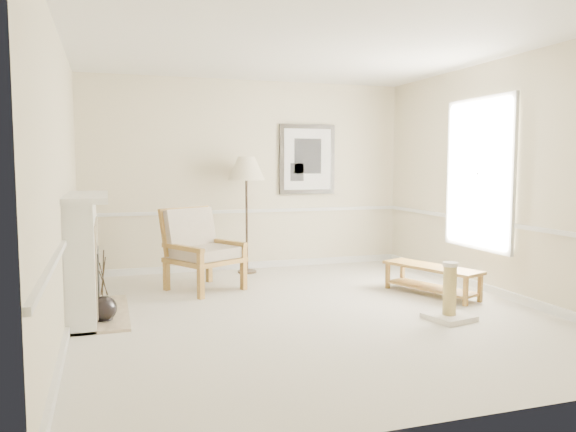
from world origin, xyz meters
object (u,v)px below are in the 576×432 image
(floor_vase, at_px, (104,309))
(bench, at_px, (432,276))
(scratching_post, at_px, (449,302))
(armchair, at_px, (199,246))
(floor_lamp, at_px, (246,172))

(floor_vase, distance_m, bench, 3.88)
(scratching_post, bearing_deg, floor_vase, 163.93)
(armchair, relative_size, floor_lamp, 0.65)
(floor_lamp, xyz_separation_m, bench, (1.84, -2.10, -1.27))
(bench, distance_m, scratching_post, 1.12)
(armchair, height_order, floor_lamp, floor_lamp)
(floor_lamp, bearing_deg, armchair, -134.80)
(floor_lamp, bearing_deg, floor_vase, -133.49)
(armchair, xyz_separation_m, floor_lamp, (0.85, 0.86, 0.94))
(floor_vase, relative_size, floor_lamp, 0.44)
(floor_vase, height_order, floor_lamp, floor_lamp)
(armchair, bearing_deg, floor_vase, -161.99)
(floor_vase, xyz_separation_m, scratching_post, (3.44, -0.99, 0.05))
(floor_vase, distance_m, armchair, 1.80)
(armchair, distance_m, scratching_post, 3.23)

